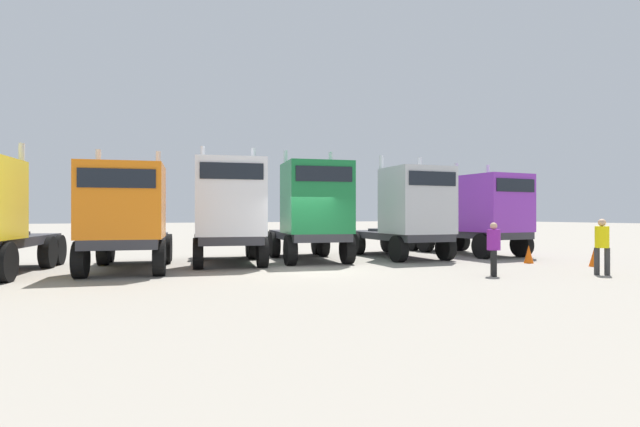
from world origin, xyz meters
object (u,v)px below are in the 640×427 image
(traffic_cone_mid, at_px, (529,254))
(semi_truck_white, at_px, (229,211))
(semi_truck_orange, at_px, (126,216))
(semi_truck_purple, at_px, (483,214))
(semi_truck_green, at_px, (312,211))
(visitor_in_hivis, at_px, (602,242))
(visitor_with_camera, at_px, (494,245))
(semi_truck_silver, at_px, (408,213))
(traffic_cone_near, at_px, (594,257))

(traffic_cone_mid, bearing_deg, semi_truck_white, 158.24)
(semi_truck_orange, bearing_deg, semi_truck_purple, 100.41)
(semi_truck_green, distance_m, visitor_in_hivis, 9.98)
(semi_truck_orange, relative_size, visitor_with_camera, 4.01)
(semi_truck_silver, xyz_separation_m, semi_truck_purple, (4.01, -0.14, -0.06))
(semi_truck_purple, distance_m, traffic_cone_near, 5.46)
(semi_truck_white, height_order, traffic_cone_mid, semi_truck_white)
(semi_truck_green, relative_size, semi_truck_purple, 0.98)
(semi_truck_green, distance_m, visitor_with_camera, 7.20)
(visitor_with_camera, bearing_deg, semi_truck_orange, -171.16)
(visitor_with_camera, bearing_deg, traffic_cone_mid, 68.45)
(semi_truck_white, bearing_deg, semi_truck_silver, 96.57)
(semi_truck_silver, distance_m, visitor_with_camera, 6.00)
(visitor_with_camera, height_order, traffic_cone_near, visitor_with_camera)
(semi_truck_white, distance_m, visitor_with_camera, 9.22)
(semi_truck_white, relative_size, visitor_with_camera, 3.73)
(semi_truck_white, bearing_deg, semi_truck_orange, -66.90)
(semi_truck_purple, distance_m, visitor_with_camera, 7.67)
(traffic_cone_near, bearing_deg, visitor_with_camera, -175.26)
(visitor_in_hivis, bearing_deg, semi_truck_white, -80.67)
(semi_truck_green, relative_size, semi_truck_silver, 0.99)
(semi_truck_purple, bearing_deg, visitor_with_camera, -40.60)
(semi_truck_orange, distance_m, visitor_in_hivis, 15.02)
(semi_truck_orange, height_order, semi_truck_silver, semi_truck_silver)
(visitor_with_camera, xyz_separation_m, traffic_cone_near, (5.28, 0.44, -0.60))
(semi_truck_silver, bearing_deg, semi_truck_purple, 93.00)
(visitor_in_hivis, relative_size, traffic_cone_near, 2.55)
(semi_truck_white, height_order, semi_truck_silver, semi_truck_white)
(semi_truck_silver, bearing_deg, semi_truck_green, -93.02)
(semi_truck_white, relative_size, traffic_cone_mid, 8.71)
(semi_truck_silver, relative_size, visitor_in_hivis, 3.63)
(semi_truck_green, bearing_deg, traffic_cone_near, 65.65)
(semi_truck_purple, distance_m, traffic_cone_mid, 3.79)
(semi_truck_orange, relative_size, semi_truck_purple, 1.02)
(semi_truck_purple, bearing_deg, visitor_in_hivis, -13.89)
(traffic_cone_near, bearing_deg, semi_truck_white, 152.41)
(semi_truck_purple, height_order, visitor_with_camera, semi_truck_purple)
(visitor_in_hivis, bearing_deg, traffic_cone_near, 177.84)
(semi_truck_green, height_order, traffic_cone_mid, semi_truck_green)
(traffic_cone_mid, bearing_deg, visitor_in_hivis, -104.92)
(traffic_cone_near, bearing_deg, semi_truck_green, 144.57)
(semi_truck_white, relative_size, semi_truck_purple, 0.95)
(semi_truck_purple, xyz_separation_m, visitor_in_hivis, (-1.88, -6.94, -0.88))
(semi_truck_green, relative_size, traffic_cone_near, 9.20)
(semi_truck_green, distance_m, semi_truck_silver, 4.22)
(semi_truck_orange, distance_m, semi_truck_green, 6.92)
(semi_truck_green, relative_size, traffic_cone_mid, 8.97)
(semi_truck_green, xyz_separation_m, semi_truck_silver, (4.17, -0.59, -0.07))
(semi_truck_white, xyz_separation_m, semi_truck_green, (3.31, -0.14, 0.02))
(semi_truck_orange, bearing_deg, semi_truck_white, 112.03)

